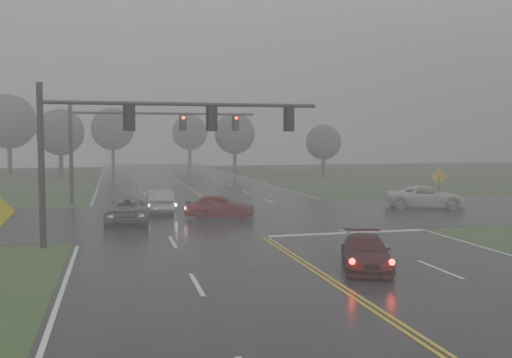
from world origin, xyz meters
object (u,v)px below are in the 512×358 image
object	(u,v)px
sedan_maroon	(366,269)
signal_gantry_far	(131,131)
pickup_white	(425,208)
sedan_red	(220,218)
sedan_silver	(160,213)
signal_gantry_near	(132,133)
car_grey	(127,222)

from	to	relation	value
sedan_maroon	signal_gantry_far	bearing A→B (deg)	126.61
pickup_white	sedan_red	bearing A→B (deg)	114.42
sedan_red	sedan_silver	distance (m)	4.84
sedan_maroon	signal_gantry_near	world-z (taller)	signal_gantry_near
sedan_silver	signal_gantry_near	xyz separation A→B (m)	(-2.01, -10.83, 5.12)
signal_gantry_far	signal_gantry_near	bearing A→B (deg)	-91.35
sedan_silver	car_grey	distance (m)	4.27
sedan_maroon	signal_gantry_far	xyz separation A→B (m)	(-7.78, 24.96, 5.41)
car_grey	sedan_red	bearing A→B (deg)	-175.10
car_grey	sedan_maroon	bearing A→B (deg)	122.56
sedan_silver	signal_gantry_near	bearing A→B (deg)	80.03
pickup_white	signal_gantry_far	world-z (taller)	signal_gantry_far
sedan_silver	car_grey	bearing A→B (deg)	60.46
sedan_maroon	pickup_white	size ratio (longest dim) A/B	0.76
sedan_silver	car_grey	size ratio (longest dim) A/B	0.87
pickup_white	signal_gantry_near	xyz separation A→B (m)	(-20.30, -9.06, 5.12)
sedan_red	car_grey	bearing A→B (deg)	105.90
signal_gantry_far	car_grey	bearing A→B (deg)	-92.98
sedan_silver	signal_gantry_far	size ratio (longest dim) A/B	0.33
pickup_white	signal_gantry_far	size ratio (longest dim) A/B	0.39
sedan_red	sedan_silver	world-z (taller)	sedan_silver
sedan_red	signal_gantry_far	bearing A→B (deg)	39.33
signal_gantry_far	sedan_maroon	bearing A→B (deg)	-72.69
signal_gantry_far	sedan_red	bearing A→B (deg)	-64.29
sedan_red	signal_gantry_near	world-z (taller)	signal_gantry_near
sedan_red	sedan_silver	bearing A→B (deg)	57.72
signal_gantry_near	signal_gantry_far	bearing A→B (deg)	88.65
pickup_white	sedan_silver	bearing A→B (deg)	102.39
signal_gantry_near	signal_gantry_far	world-z (taller)	signal_gantry_far
car_grey	signal_gantry_near	xyz separation A→B (m)	(0.13, -7.14, 5.12)
sedan_red	signal_gantry_near	bearing A→B (deg)	157.48
pickup_white	signal_gantry_near	size ratio (longest dim) A/B	0.43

